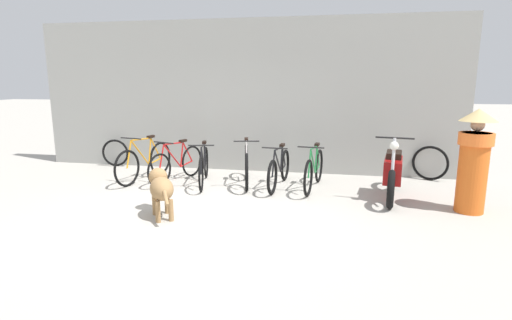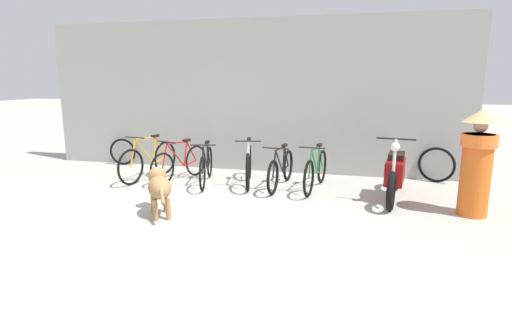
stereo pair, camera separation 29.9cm
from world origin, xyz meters
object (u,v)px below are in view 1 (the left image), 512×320
object	(u,v)px
bicycle_0	(145,162)
spare_tire_right	(115,153)
stray_dog	(161,187)
bicycle_1	(177,164)
bicycle_2	(204,166)
person_in_robes	(474,158)
spare_tire_left	(430,163)
bicycle_3	(246,166)
bicycle_5	(314,170)
bicycle_4	(279,170)
motorcycle	(393,173)

from	to	relation	value
bicycle_0	spare_tire_right	xyz separation A→B (m)	(-1.26, 1.08, -0.06)
stray_dog	spare_tire_right	size ratio (longest dim) A/B	1.52
bicycle_1	bicycle_2	bearing A→B (deg)	96.67
spare_tire_right	stray_dog	bearing A→B (deg)	-50.52
person_in_robes	spare_tire_right	distance (m)	7.22
bicycle_2	spare_tire_left	world-z (taller)	bicycle_2
bicycle_3	spare_tire_right	world-z (taller)	bicycle_3
bicycle_2	stray_dog	xyz separation A→B (m)	(-0.03, -1.85, 0.09)
bicycle_1	bicycle_3	distance (m)	1.39
bicycle_5	person_in_robes	size ratio (longest dim) A/B	1.07
bicycle_2	spare_tire_right	distance (m)	2.75
bicycle_0	bicycle_3	bearing A→B (deg)	103.74
bicycle_4	motorcycle	bearing A→B (deg)	86.37
bicycle_2	bicycle_3	distance (m)	0.81
bicycle_5	spare_tire_right	distance (m)	4.69
spare_tire_left	spare_tire_right	size ratio (longest dim) A/B	1.11
bicycle_4	person_in_robes	xyz separation A→B (m)	(3.00, -0.87, 0.50)
bicycle_3	person_in_robes	distance (m)	3.78
bicycle_2	bicycle_0	bearing A→B (deg)	-106.31
motorcycle	bicycle_5	bearing A→B (deg)	-93.80
person_in_robes	spare_tire_left	size ratio (longest dim) A/B	2.25
spare_tire_right	bicycle_5	bearing A→B (deg)	-13.26
stray_dog	spare_tire_right	bearing A→B (deg)	7.46
bicycle_0	bicycle_1	bearing A→B (deg)	105.71
bicycle_1	bicycle_4	bearing A→B (deg)	106.32
bicycle_2	bicycle_5	world-z (taller)	bicycle_5
bicycle_3	person_in_robes	bearing A→B (deg)	62.80
bicycle_4	bicycle_0	bearing A→B (deg)	-84.68
bicycle_0	stray_dog	bearing A→B (deg)	43.81
motorcycle	person_in_robes	distance (m)	1.25
bicycle_5	spare_tire_left	xyz separation A→B (m)	(2.21, 1.07, 0.00)
bicycle_3	bicycle_2	bearing A→B (deg)	-92.75
bicycle_3	bicycle_5	size ratio (longest dim) A/B	0.97
bicycle_0	spare_tire_left	world-z (taller)	bicycle_0
bicycle_2	stray_dog	size ratio (longest dim) A/B	1.75
bicycle_2	person_in_robes	bearing A→B (deg)	66.63
bicycle_1	bicycle_3	bearing A→B (deg)	108.67
bicycle_0	bicycle_5	xyz separation A→B (m)	(3.31, 0.00, -0.02)
bicycle_4	spare_tire_left	xyz separation A→B (m)	(2.85, 1.07, 0.02)
person_in_robes	spare_tire_right	world-z (taller)	person_in_robes
spare_tire_left	bicycle_2	bearing A→B (deg)	-165.14
bicycle_0	spare_tire_left	bearing A→B (deg)	112.63
bicycle_4	spare_tire_right	size ratio (longest dim) A/B	2.66
spare_tire_right	spare_tire_left	bearing A→B (deg)	-0.09
stray_dog	spare_tire_left	bearing A→B (deg)	-87.32
bicycle_1	stray_dog	size ratio (longest dim) A/B	1.64
bicycle_0	bicycle_4	xyz separation A→B (m)	(2.67, 0.00, -0.04)
bicycle_1	bicycle_4	world-z (taller)	bicycle_1
bicycle_0	bicycle_4	distance (m)	2.67
motorcycle	bicycle_0	bearing A→B (deg)	-84.51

